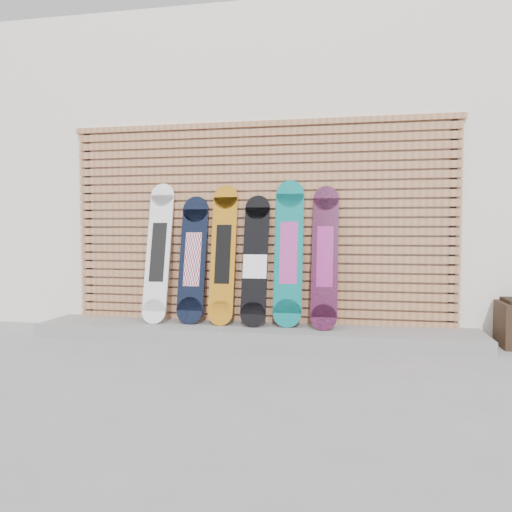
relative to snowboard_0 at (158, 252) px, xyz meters
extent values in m
plane|color=gray|center=(1.21, -0.76, -0.88)|extent=(80.00, 80.00, 0.00)
cube|color=white|center=(1.71, 2.74, 0.92)|extent=(12.00, 5.00, 3.60)
cube|color=gray|center=(1.06, -0.08, -0.82)|extent=(4.60, 0.70, 0.12)
cube|color=#A96C46|center=(1.06, 0.21, -0.74)|extent=(4.20, 0.05, 0.08)
cube|color=#A96C46|center=(1.06, 0.21, -0.65)|extent=(4.20, 0.05, 0.08)
cube|color=#A96C46|center=(1.06, 0.21, -0.55)|extent=(4.20, 0.05, 0.07)
cube|color=#A96C46|center=(1.06, 0.21, -0.45)|extent=(4.20, 0.05, 0.07)
cube|color=#A96C46|center=(1.06, 0.21, -0.35)|extent=(4.20, 0.05, 0.07)
cube|color=#A96C46|center=(1.06, 0.21, -0.26)|extent=(4.20, 0.05, 0.07)
cube|color=#A96C46|center=(1.06, 0.21, -0.16)|extent=(4.20, 0.05, 0.07)
cube|color=#A96C46|center=(1.06, 0.21, -0.06)|extent=(4.20, 0.05, 0.07)
cube|color=#A96C46|center=(1.06, 0.21, 0.03)|extent=(4.20, 0.05, 0.07)
cube|color=#A96C46|center=(1.06, 0.21, 0.13)|extent=(4.20, 0.05, 0.08)
cube|color=#A96C46|center=(1.06, 0.21, 0.23)|extent=(4.20, 0.05, 0.08)
cube|color=#A96C46|center=(1.06, 0.21, 0.32)|extent=(4.20, 0.05, 0.08)
cube|color=#A96C46|center=(1.06, 0.21, 0.42)|extent=(4.20, 0.05, 0.08)
cube|color=#A96C46|center=(1.06, 0.21, 0.52)|extent=(4.20, 0.05, 0.08)
cube|color=#A96C46|center=(1.06, 0.21, 0.62)|extent=(4.20, 0.05, 0.08)
cube|color=#A96C46|center=(1.06, 0.21, 0.71)|extent=(4.20, 0.05, 0.08)
cube|color=#A96C46|center=(1.06, 0.21, 0.81)|extent=(4.20, 0.05, 0.08)
cube|color=#A96C46|center=(1.06, 0.21, 0.91)|extent=(4.20, 0.05, 0.08)
cube|color=#A96C46|center=(1.06, 0.21, 1.00)|extent=(4.20, 0.05, 0.08)
cube|color=#A96C46|center=(1.06, 0.21, 1.10)|extent=(4.20, 0.05, 0.08)
cube|color=#A96C46|center=(1.06, 0.21, 1.20)|extent=(4.20, 0.05, 0.08)
cube|color=#A96C46|center=(1.06, 0.21, 1.29)|extent=(4.20, 0.05, 0.08)
cube|color=black|center=(-0.96, 0.23, 0.24)|extent=(0.06, 0.04, 2.23)
cube|color=black|center=(3.08, 0.23, 0.24)|extent=(0.06, 0.04, 2.23)
cube|color=#A96C46|center=(1.06, 0.21, 1.38)|extent=(4.26, 0.07, 0.06)
cube|color=white|center=(0.00, 0.00, 0.00)|extent=(0.27, 0.31, 1.26)
cylinder|color=white|center=(0.00, -0.14, -0.63)|extent=(0.27, 0.08, 0.27)
cylinder|color=white|center=(0.00, 0.14, 0.63)|extent=(0.27, 0.08, 0.27)
cube|color=black|center=(0.00, 0.00, 0.00)|extent=(0.17, 0.17, 0.64)
cube|color=black|center=(0.38, 0.02, -0.07)|extent=(0.29, 0.26, 1.09)
cylinder|color=black|center=(0.38, -0.09, -0.62)|extent=(0.29, 0.08, 0.29)
cylinder|color=black|center=(0.38, 0.14, 0.47)|extent=(0.29, 0.08, 0.29)
cube|color=white|center=(0.38, 0.02, -0.07)|extent=(0.18, 0.15, 0.58)
cube|color=#B56E13|center=(0.73, 0.02, -0.02)|extent=(0.27, 0.27, 1.23)
cylinder|color=#B56E13|center=(0.73, -0.10, -0.63)|extent=(0.27, 0.08, 0.27)
cylinder|color=#B56E13|center=(0.73, 0.15, 0.60)|extent=(0.27, 0.08, 0.27)
cube|color=black|center=(0.73, 0.02, -0.02)|extent=(0.17, 0.15, 0.63)
cube|color=black|center=(1.08, 0.01, -0.07)|extent=(0.27, 0.29, 1.12)
cylinder|color=black|center=(1.08, -0.13, -0.63)|extent=(0.27, 0.08, 0.27)
cylinder|color=black|center=(1.08, 0.14, 0.48)|extent=(0.27, 0.08, 0.27)
cube|color=white|center=(1.08, -0.01, -0.14)|extent=(0.25, 0.08, 0.25)
cube|color=#0B6E70|center=(1.43, 0.03, 0.00)|extent=(0.30, 0.25, 1.24)
cylinder|color=#0B6E70|center=(1.43, -0.08, -0.61)|extent=(0.30, 0.07, 0.30)
cylinder|color=#0B6E70|center=(1.43, 0.15, 0.62)|extent=(0.30, 0.07, 0.30)
cube|color=#C0439E|center=(1.43, 0.03, 0.00)|extent=(0.18, 0.14, 0.65)
cube|color=black|center=(1.81, -0.01, -0.03)|extent=(0.27, 0.32, 1.21)
cylinder|color=black|center=(1.81, -0.16, -0.63)|extent=(0.27, 0.09, 0.26)
cylinder|color=black|center=(1.81, 0.14, 0.57)|extent=(0.27, 0.09, 0.26)
cube|color=#941D72|center=(1.81, -0.01, -0.03)|extent=(0.17, 0.18, 0.62)
camera|label=1|loc=(2.08, -5.14, 0.24)|focal=35.00mm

